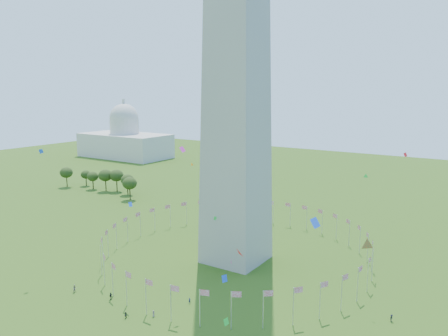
{
  "coord_description": "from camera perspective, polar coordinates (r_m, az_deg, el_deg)",
  "views": [
    {
      "loc": [
        66.51,
        -59.15,
        51.97
      ],
      "look_at": [
        5.38,
        35.0,
        31.61
      ],
      "focal_mm": 35.0,
      "sensor_mm": 36.0,
      "label": 1
    }
  ],
  "objects": [
    {
      "name": "capitol_building",
      "position": [
        344.68,
        -12.88,
        5.2
      ],
      "size": [
        70.0,
        35.0,
        46.0
      ],
      "primitive_type": null,
      "color": "beige",
      "rests_on": "ground"
    },
    {
      "name": "kites_aloft",
      "position": [
        102.61,
        0.55,
        -8.25
      ],
      "size": [
        102.22,
        86.68,
        34.32
      ],
      "color": "red",
      "rests_on": "ground"
    },
    {
      "name": "flag_ring",
      "position": [
        136.35,
        1.56,
        -10.1
      ],
      "size": [
        80.24,
        80.24,
        9.0
      ],
      "color": "silver",
      "rests_on": "ground"
    },
    {
      "name": "ground",
      "position": [
        103.07,
        -14.12,
        -20.33
      ],
      "size": [
        600.0,
        600.0,
        0.0
      ],
      "primitive_type": "plane",
      "color": "#2B4C11",
      "rests_on": "ground"
    },
    {
      "name": "tree_line_west",
      "position": [
        231.41,
        -15.29,
        -1.75
      ],
      "size": [
        55.21,
        15.79,
        11.14
      ],
      "color": "#324A18",
      "rests_on": "ground"
    }
  ]
}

